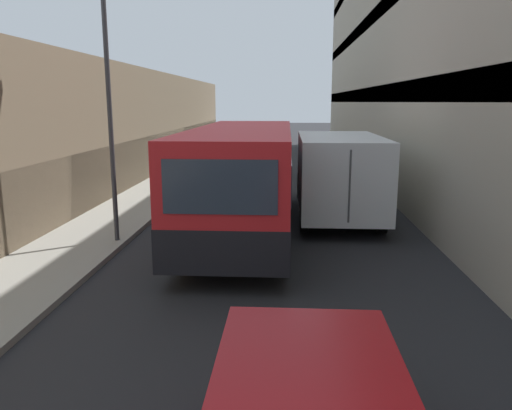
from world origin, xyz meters
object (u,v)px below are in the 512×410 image
Objects in this scene: bus at (244,177)px; street_lamp at (105,37)px; panel_van at (249,154)px; box_truck at (336,169)px.

street_lamp is (-3.17, -1.56, 3.60)m from bus.
panel_van is 0.61× the size of street_lamp.
box_truck reaches higher than panel_van.
street_lamp reaches higher than panel_van.
bus is 3.80m from box_truck.
panel_van is (-3.52, 8.89, -0.45)m from box_truck.
bus is at bearing -138.08° from box_truck.
box_truck is 1.65× the size of panel_van.
panel_van is 13.85m from street_lamp.
bus reaches higher than box_truck.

